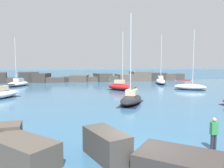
# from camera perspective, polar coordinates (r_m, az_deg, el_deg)

# --- Properties ---
(ground_plane) EXTENTS (600.00, 600.00, 0.00)m
(ground_plane) POSITION_cam_1_polar(r_m,az_deg,el_deg) (11.01, 7.77, -18.60)
(ground_plane) COLOR #336084
(open_sea_beyond) EXTENTS (400.00, 116.00, 0.01)m
(open_sea_beyond) POSITION_cam_1_polar(r_m,az_deg,el_deg) (116.82, -9.41, 2.92)
(open_sea_beyond) COLOR #235175
(open_sea_beyond) RESTS_ON ground
(breakwater_jetty) EXTENTS (56.54, 6.59, 2.52)m
(breakwater_jetty) POSITION_cam_1_polar(r_m,az_deg,el_deg) (56.84, -8.46, 1.68)
(breakwater_jetty) COLOR #4C443D
(breakwater_jetty) RESTS_ON ground
(foreground_rocks) EXTENTS (20.81, 8.36, 1.32)m
(foreground_rocks) POSITION_cam_1_polar(r_m,az_deg,el_deg) (10.57, 12.48, -16.68)
(foreground_rocks) COLOR #4C443D
(foreground_rocks) RESTS_ON ground
(sailboat_moored_0) EXTENTS (4.87, 5.26, 9.88)m
(sailboat_moored_0) POSITION_cam_1_polar(r_m,az_deg,el_deg) (37.28, 2.27, -0.59)
(sailboat_moored_0) COLOR maroon
(sailboat_moored_0) RESTS_ON ground
(sailboat_moored_2) EXTENTS (4.61, 6.33, 9.87)m
(sailboat_moored_2) POSITION_cam_1_polar(r_m,az_deg,el_deg) (24.70, 5.04, -3.78)
(sailboat_moored_2) COLOR black
(sailboat_moored_2) RESTS_ON ground
(sailboat_moored_5) EXTENTS (4.50, 6.30, 9.68)m
(sailboat_moored_5) POSITION_cam_1_polar(r_m,az_deg,el_deg) (48.40, -23.35, 0.20)
(sailboat_moored_5) COLOR white
(sailboat_moored_5) RESTS_ON ground
(sailboat_moored_6) EXTENTS (5.45, 4.63, 10.26)m
(sailboat_moored_6) POSITION_cam_1_polar(r_m,az_deg,el_deg) (40.29, 19.69, -0.63)
(sailboat_moored_6) COLOR silver
(sailboat_moored_6) RESTS_ON ground
(sailboat_moored_7) EXTENTS (4.32, 8.48, 11.02)m
(sailboat_moored_7) POSITION_cam_1_polar(r_m,az_deg,el_deg) (51.00, 12.54, 0.84)
(sailboat_moored_7) COLOR white
(sailboat_moored_7) RESTS_ON ground
(person_on_rocks) EXTENTS (0.36, 0.22, 1.71)m
(person_on_rocks) POSITION_cam_1_polar(r_m,az_deg,el_deg) (12.62, 25.07, -11.29)
(person_on_rocks) COLOR #282833
(person_on_rocks) RESTS_ON ground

